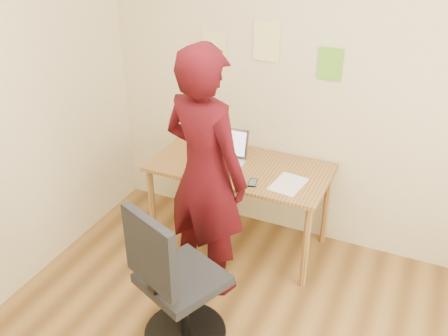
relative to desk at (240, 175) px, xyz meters
The scene contains 10 objects.
room 1.62m from the desk, 71.27° to the right, with size 3.58×3.58×2.78m.
desk is the anchor object (origin of this frame).
laptop 0.20m from the desk, behind, with size 0.36×0.32×0.25m.
paper_sheet 0.45m from the desk, 14.42° to the right, with size 0.21×0.30×0.00m, color white.
phone 0.30m from the desk, 48.08° to the right, with size 0.08×0.13×0.01m.
wall_note_left 1.02m from the desk, 137.21° to the left, with size 0.21×0.00×0.30m, color #FAEF95.
wall_note_mid 1.05m from the desk, 81.94° to the left, with size 0.21×0.00×0.30m, color #FAEF95.
wall_note_right 1.09m from the desk, 33.16° to the left, with size 0.18×0.00×0.24m, color #67BC2A.
office_chair 1.18m from the desk, 87.88° to the right, with size 0.61×0.62×1.06m.
person 0.59m from the desk, 94.84° to the right, with size 0.67×0.44×1.85m, color #3D080D.
Camera 1 is at (0.83, -1.80, 2.62)m, focal length 40.00 mm.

